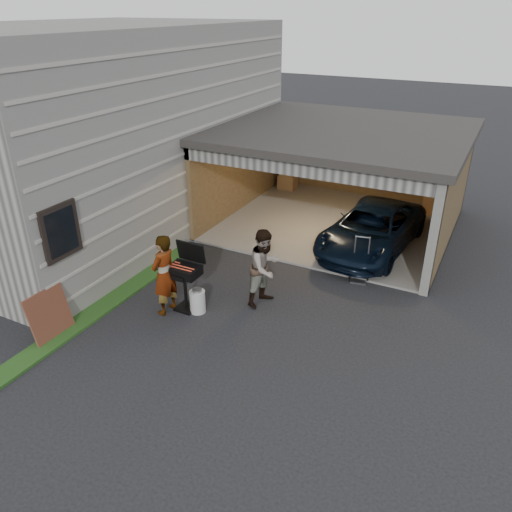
% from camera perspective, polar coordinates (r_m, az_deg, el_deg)
% --- Properties ---
extents(ground, '(80.00, 80.00, 0.00)m').
position_cam_1_polar(ground, '(10.41, -6.90, -8.28)').
color(ground, black).
rests_on(ground, ground).
extents(house, '(7.00, 11.00, 5.50)m').
position_cam_1_polar(house, '(15.82, -18.03, 13.89)').
color(house, '#474744').
rests_on(house, ground).
extents(groundcover_strip, '(0.50, 8.00, 0.06)m').
position_cam_1_polar(groundcover_strip, '(11.06, -19.69, -7.32)').
color(groundcover_strip, '#193814').
rests_on(groundcover_strip, ground).
extents(garage, '(6.80, 6.30, 2.90)m').
position_cam_1_polar(garage, '(14.94, 9.95, 10.57)').
color(garage, '#605E59').
rests_on(garage, ground).
extents(minivan, '(2.27, 4.30, 1.15)m').
position_cam_1_polar(minivan, '(13.58, 13.06, 2.78)').
color(minivan, black).
rests_on(minivan, ground).
extents(woman, '(0.49, 0.69, 1.80)m').
position_cam_1_polar(woman, '(10.59, -10.46, -2.14)').
color(woman, '#C9D4FC').
rests_on(woman, ground).
extents(man, '(0.87, 1.00, 1.75)m').
position_cam_1_polar(man, '(10.76, 1.04, -1.31)').
color(man, '#4E2A1E').
rests_on(man, ground).
extents(bbq_grill, '(0.67, 0.59, 1.49)m').
position_cam_1_polar(bbq_grill, '(10.65, -8.10, -1.86)').
color(bbq_grill, black).
rests_on(bbq_grill, ground).
extents(propane_tank, '(0.42, 0.42, 0.51)m').
position_cam_1_polar(propane_tank, '(10.81, -6.69, -5.18)').
color(propane_tank, silver).
rests_on(propane_tank, ground).
extents(plywood_panel, '(0.26, 0.92, 1.02)m').
position_cam_1_polar(plywood_panel, '(10.65, -22.54, -6.22)').
color(plywood_panel, '#552B1D').
rests_on(plywood_panel, ground).
extents(hand_truck, '(0.50, 0.42, 1.16)m').
position_cam_1_polar(hand_truck, '(12.17, 11.71, -1.86)').
color(hand_truck, slate).
rests_on(hand_truck, ground).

